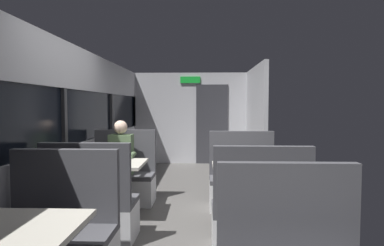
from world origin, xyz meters
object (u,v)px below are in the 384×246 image
at_px(bench_near_window_facing_entry, 58,243).
at_px(dining_table_rear_aisle, 250,174).
at_px(dining_table_mid_window, 110,170).
at_px(bench_mid_window_facing_end, 91,211).
at_px(bench_rear_aisle_facing_end, 259,220).
at_px(bench_mid_window_facing_entry, 123,181).
at_px(bench_rear_aisle_facing_entry, 242,185).
at_px(seated_passenger, 122,168).
at_px(dining_table_near_window, 6,242).

xyz_separation_m(bench_near_window_facing_entry, dining_table_rear_aisle, (1.79, 1.31, 0.31)).
bearing_deg(bench_near_window_facing_entry, dining_table_mid_window, 90.00).
relative_size(bench_mid_window_facing_end, bench_rear_aisle_facing_end, 1.00).
distance_m(bench_mid_window_facing_entry, bench_rear_aisle_facing_end, 2.40).
height_order(bench_mid_window_facing_entry, bench_rear_aisle_facing_end, same).
height_order(bench_mid_window_facing_end, bench_mid_window_facing_entry, same).
bearing_deg(bench_mid_window_facing_entry, bench_mid_window_facing_end, -90.00).
bearing_deg(dining_table_rear_aisle, bench_rear_aisle_facing_entry, 90.00).
xyz_separation_m(bench_mid_window_facing_end, seated_passenger, (0.00, 1.33, 0.21)).
height_order(dining_table_rear_aisle, bench_rear_aisle_facing_entry, bench_rear_aisle_facing_entry).
relative_size(dining_table_mid_window, bench_mid_window_facing_entry, 0.82).
height_order(dining_table_mid_window, seated_passenger, seated_passenger).
relative_size(dining_table_rear_aisle, bench_rear_aisle_facing_end, 0.82).
relative_size(bench_mid_window_facing_entry, seated_passenger, 0.87).
xyz_separation_m(dining_table_mid_window, bench_mid_window_facing_entry, (0.00, 0.70, -0.31)).
bearing_deg(seated_passenger, dining_table_rear_aisle, -24.80).
xyz_separation_m(bench_near_window_facing_entry, bench_rear_aisle_facing_end, (1.79, 0.61, 0.00)).
relative_size(dining_table_near_window, bench_near_window_facing_entry, 0.82).
distance_m(dining_table_near_window, seated_passenger, 2.84).
distance_m(bench_near_window_facing_entry, seated_passenger, 2.15).
bearing_deg(dining_table_near_window, bench_mid_window_facing_end, 90.00).
distance_m(bench_mid_window_facing_end, bench_mid_window_facing_entry, 1.40).
bearing_deg(bench_rear_aisle_facing_entry, bench_mid_window_facing_entry, 173.62).
bearing_deg(bench_mid_window_facing_end, dining_table_mid_window, 90.00).
bearing_deg(bench_near_window_facing_entry, dining_table_rear_aisle, 36.26).
bearing_deg(bench_rear_aisle_facing_entry, bench_near_window_facing_entry, -131.65).
height_order(dining_table_near_window, bench_rear_aisle_facing_entry, bench_rear_aisle_facing_entry).
bearing_deg(bench_near_window_facing_entry, dining_table_near_window, -90.00).
height_order(dining_table_near_window, bench_mid_window_facing_entry, bench_mid_window_facing_entry).
bearing_deg(seated_passenger, bench_rear_aisle_facing_end, -40.46).
height_order(bench_rear_aisle_facing_end, seated_passenger, seated_passenger).
relative_size(bench_near_window_facing_entry, bench_rear_aisle_facing_entry, 1.00).
bearing_deg(bench_mid_window_facing_entry, dining_table_rear_aisle, -26.68).
xyz_separation_m(dining_table_near_window, bench_rear_aisle_facing_entry, (1.79, 2.71, -0.31)).
bearing_deg(bench_rear_aisle_facing_entry, bench_mid_window_facing_end, -146.19).
bearing_deg(dining_table_mid_window, bench_mid_window_facing_end, -90.00).
xyz_separation_m(dining_table_near_window, bench_near_window_facing_entry, (0.00, 0.70, -0.31)).
xyz_separation_m(bench_rear_aisle_facing_entry, seated_passenger, (-1.79, 0.13, 0.21)).
relative_size(bench_mid_window_facing_entry, dining_table_rear_aisle, 1.22).
relative_size(bench_mid_window_facing_end, seated_passenger, 0.87).
bearing_deg(bench_mid_window_facing_end, bench_near_window_facing_entry, -90.00).
bearing_deg(bench_mid_window_facing_end, bench_rear_aisle_facing_end, -6.38).
relative_size(dining_table_near_window, dining_table_rear_aisle, 1.00).
xyz_separation_m(dining_table_mid_window, bench_rear_aisle_facing_entry, (1.79, 0.50, -0.31)).
height_order(dining_table_near_window, dining_table_rear_aisle, same).
relative_size(bench_rear_aisle_facing_end, bench_rear_aisle_facing_entry, 1.00).
distance_m(bench_rear_aisle_facing_end, bench_rear_aisle_facing_entry, 1.40).
height_order(dining_table_rear_aisle, seated_passenger, seated_passenger).
height_order(dining_table_near_window, seated_passenger, seated_passenger).
relative_size(dining_table_near_window, dining_table_mid_window, 1.00).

